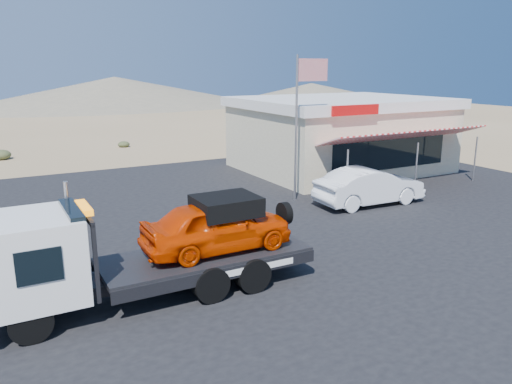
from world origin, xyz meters
TOP-DOWN VIEW (x-y plane):
  - ground at (0.00, 0.00)m, footprint 120.00×120.00m
  - asphalt_lot at (2.00, 3.00)m, footprint 32.00×24.00m
  - tow_truck at (-3.42, -1.55)m, footprint 7.63×2.26m
  - white_sedan at (6.99, 2.43)m, footprint 4.70×1.83m
  - jerky_store at (10.50, 8.97)m, footprint 10.40×9.97m
  - flagpole at (4.93, 4.50)m, footprint 1.55×0.10m

SIDE VIEW (x-z plane):
  - ground at x=0.00m, z-range 0.00..0.00m
  - asphalt_lot at x=2.00m, z-range 0.00..0.02m
  - white_sedan at x=6.99m, z-range 0.02..1.54m
  - tow_truck at x=-3.42m, z-range 0.10..2.65m
  - jerky_store at x=10.50m, z-range 0.04..3.94m
  - flagpole at x=4.93m, z-range 0.76..6.76m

